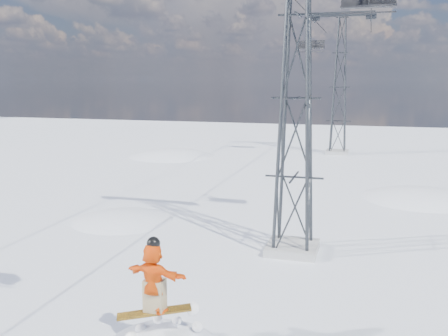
{
  "coord_description": "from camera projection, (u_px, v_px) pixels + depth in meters",
  "views": [
    {
      "loc": [
        3.23,
        -9.17,
        6.13
      ],
      "look_at": [
        -0.86,
        4.89,
        3.52
      ],
      "focal_mm": 40.0,
      "sensor_mm": 36.0,
      "label": 1
    }
  ],
  "objects": [
    {
      "name": "lift_tower_near",
      "position": [
        296.0,
        99.0,
        17.01
      ],
      "size": [
        5.2,
        1.8,
        11.43
      ],
      "color": "#999999",
      "rests_on": "ground"
    },
    {
      "name": "snow_terrain",
      "position": [
        236.0,
        315.0,
        33.7
      ],
      "size": [
        39.0,
        37.0,
        22.0
      ],
      "color": "white",
      "rests_on": "ground"
    },
    {
      "name": "lift_chair_far",
      "position": [
        310.0,
        45.0,
        38.45
      ],
      "size": [
        2.15,
        0.62,
        2.66
      ],
      "color": "black",
      "rests_on": "ground"
    },
    {
      "name": "lift_tower_far",
      "position": [
        340.0,
        88.0,
        40.64
      ],
      "size": [
        5.2,
        1.8,
        11.43
      ],
      "color": "#999999",
      "rests_on": "ground"
    },
    {
      "name": "lift_chair_mid",
      "position": [
        368.0,
        1.0,
        17.95
      ],
      "size": [
        1.94,
        0.56,
        2.41
      ],
      "color": "black",
      "rests_on": "ground"
    }
  ]
}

